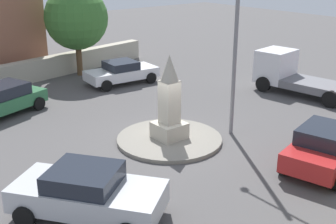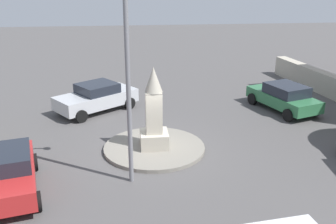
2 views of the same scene
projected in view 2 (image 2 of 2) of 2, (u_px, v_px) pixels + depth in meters
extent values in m
plane|color=#4F4C4C|center=(154.00, 149.00, 16.57)|extent=(80.00, 80.00, 0.00)
cylinder|color=gray|center=(154.00, 148.00, 16.54)|extent=(4.25, 4.25, 0.15)
cube|color=#B2AA99|center=(154.00, 139.00, 16.41)|extent=(1.15, 1.15, 0.64)
cube|color=#B2AA99|center=(154.00, 112.00, 16.00)|extent=(0.66, 0.66, 1.74)
cone|color=#B2AA99|center=(153.00, 80.00, 15.53)|extent=(0.72, 0.72, 1.02)
cylinder|color=slate|center=(128.00, 71.00, 12.73)|extent=(0.16, 0.16, 8.08)
cube|color=#B22323|center=(7.00, 176.00, 13.13)|extent=(2.71, 4.38, 0.66)
cube|color=#1E232D|center=(4.00, 159.00, 13.01)|extent=(2.07, 2.29, 0.52)
cylinder|color=black|center=(38.00, 201.00, 12.27)|extent=(0.37, 0.67, 0.64)
cylinder|color=black|center=(34.00, 162.00, 14.79)|extent=(0.37, 0.67, 0.64)
cube|color=#2D6B42|center=(283.00, 99.00, 21.06)|extent=(3.05, 4.52, 0.60)
cube|color=#1E232D|center=(287.00, 90.00, 20.69)|extent=(2.20, 2.45, 0.54)
cylinder|color=black|center=(252.00, 99.00, 22.04)|extent=(0.42, 0.68, 0.64)
cylinder|color=black|center=(277.00, 95.00, 22.75)|extent=(0.42, 0.68, 0.64)
cylinder|color=black|center=(288.00, 115.00, 19.57)|extent=(0.42, 0.68, 0.64)
cylinder|color=black|center=(315.00, 110.00, 20.28)|extent=(0.42, 0.68, 0.64)
cube|color=#B7BABF|center=(96.00, 99.00, 20.90)|extent=(4.54, 4.03, 0.69)
cube|color=#1E232D|center=(97.00, 88.00, 20.76)|extent=(2.53, 2.49, 0.49)
cylinder|color=black|center=(81.00, 116.00, 19.42)|extent=(0.65, 0.56, 0.64)
cylinder|color=black|center=(63.00, 107.00, 20.70)|extent=(0.65, 0.56, 0.64)
cylinder|color=black|center=(130.00, 103.00, 21.33)|extent=(0.65, 0.56, 0.64)
cylinder|color=black|center=(110.00, 96.00, 22.61)|extent=(0.65, 0.56, 0.64)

